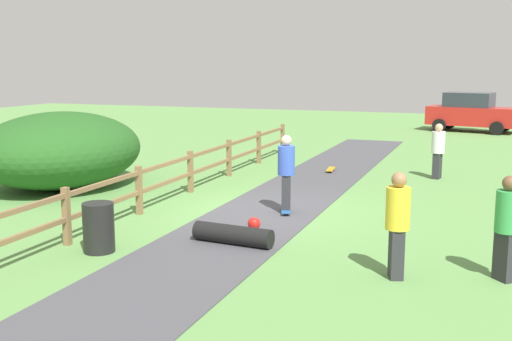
{
  "coord_description": "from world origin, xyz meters",
  "views": [
    {
      "loc": [
        4.67,
        -13.19,
        3.37
      ],
      "look_at": [
        -0.15,
        -0.37,
        1.0
      ],
      "focal_mm": 43.93,
      "sensor_mm": 36.0,
      "label": 1
    }
  ],
  "objects_px": {
    "bystander_yellow": "(398,220)",
    "bystander_green": "(507,224)",
    "bush_large": "(60,150)",
    "bystander_white": "(438,149)",
    "skater_fallen": "(235,234)",
    "skater_riding": "(286,170)",
    "skateboard_loose": "(331,169)",
    "trash_bin": "(99,228)",
    "parked_car_red": "(471,112)"
  },
  "relations": [
    {
      "from": "skater_fallen",
      "to": "bystander_yellow",
      "type": "relative_size",
      "value": 0.93
    },
    {
      "from": "skater_riding",
      "to": "skateboard_loose",
      "type": "xyz_separation_m",
      "value": [
        -0.36,
        5.67,
        -0.91
      ]
    },
    {
      "from": "trash_bin",
      "to": "bystander_yellow",
      "type": "xyz_separation_m",
      "value": [
        5.2,
        0.47,
        0.49
      ]
    },
    {
      "from": "bystander_white",
      "to": "skater_fallen",
      "type": "bearing_deg",
      "value": -109.77
    },
    {
      "from": "trash_bin",
      "to": "skater_riding",
      "type": "xyz_separation_m",
      "value": [
        2.25,
        3.97,
        0.55
      ]
    },
    {
      "from": "trash_bin",
      "to": "skater_fallen",
      "type": "relative_size",
      "value": 0.57
    },
    {
      "from": "parked_car_red",
      "to": "skateboard_loose",
      "type": "bearing_deg",
      "value": -105.0
    },
    {
      "from": "trash_bin",
      "to": "skateboard_loose",
      "type": "distance_m",
      "value": 9.82
    },
    {
      "from": "bystander_white",
      "to": "skateboard_loose",
      "type": "bearing_deg",
      "value": 179.78
    },
    {
      "from": "skater_riding",
      "to": "bystander_green",
      "type": "bearing_deg",
      "value": -33.54
    },
    {
      "from": "bush_large",
      "to": "parked_car_red",
      "type": "height_order",
      "value": "bush_large"
    },
    {
      "from": "skater_riding",
      "to": "skateboard_loose",
      "type": "height_order",
      "value": "skater_riding"
    },
    {
      "from": "trash_bin",
      "to": "bystander_white",
      "type": "bearing_deg",
      "value": 62.16
    },
    {
      "from": "skateboard_loose",
      "to": "bystander_white",
      "type": "bearing_deg",
      "value": -0.22
    },
    {
      "from": "skateboard_loose",
      "to": "bystander_yellow",
      "type": "height_order",
      "value": "bystander_yellow"
    },
    {
      "from": "bystander_white",
      "to": "bystander_green",
      "type": "bearing_deg",
      "value": -78.76
    },
    {
      "from": "bystander_yellow",
      "to": "parked_car_red",
      "type": "bearing_deg",
      "value": 89.08
    },
    {
      "from": "skateboard_loose",
      "to": "parked_car_red",
      "type": "relative_size",
      "value": 0.18
    },
    {
      "from": "trash_bin",
      "to": "bystander_white",
      "type": "xyz_separation_m",
      "value": [
        5.08,
        9.62,
        0.44
      ]
    },
    {
      "from": "bystander_yellow",
      "to": "bystander_green",
      "type": "bearing_deg",
      "value": 16.73
    },
    {
      "from": "bystander_yellow",
      "to": "skateboard_loose",
      "type": "bearing_deg",
      "value": 109.86
    },
    {
      "from": "trash_bin",
      "to": "skater_fallen",
      "type": "height_order",
      "value": "trash_bin"
    },
    {
      "from": "skateboard_loose",
      "to": "skater_riding",
      "type": "bearing_deg",
      "value": -86.37
    },
    {
      "from": "bush_large",
      "to": "bystander_yellow",
      "type": "xyz_separation_m",
      "value": [
        9.63,
        -4.23,
        -0.09
      ]
    },
    {
      "from": "trash_bin",
      "to": "bystander_white",
      "type": "height_order",
      "value": "bystander_white"
    },
    {
      "from": "skater_riding",
      "to": "skater_fallen",
      "type": "relative_size",
      "value": 1.11
    },
    {
      "from": "skater_riding",
      "to": "bystander_white",
      "type": "distance_m",
      "value": 6.33
    },
    {
      "from": "skater_fallen",
      "to": "bystander_green",
      "type": "height_order",
      "value": "bystander_green"
    },
    {
      "from": "trash_bin",
      "to": "skateboard_loose",
      "type": "height_order",
      "value": "trash_bin"
    },
    {
      "from": "skater_riding",
      "to": "parked_car_red",
      "type": "relative_size",
      "value": 0.39
    },
    {
      "from": "bystander_green",
      "to": "parked_car_red",
      "type": "distance_m",
      "value": 22.45
    },
    {
      "from": "skater_fallen",
      "to": "skateboard_loose",
      "type": "distance_m",
      "value": 8.32
    },
    {
      "from": "skateboard_loose",
      "to": "bystander_white",
      "type": "distance_m",
      "value": 3.29
    },
    {
      "from": "skateboard_loose",
      "to": "trash_bin",
      "type": "bearing_deg",
      "value": -101.1
    },
    {
      "from": "bush_large",
      "to": "bystander_yellow",
      "type": "bearing_deg",
      "value": -23.74
    },
    {
      "from": "skater_riding",
      "to": "skater_fallen",
      "type": "xyz_separation_m",
      "value": [
        -0.15,
        -2.65,
        -0.8
      ]
    },
    {
      "from": "skateboard_loose",
      "to": "parked_car_red",
      "type": "distance_m",
      "value": 14.24
    },
    {
      "from": "parked_car_red",
      "to": "bystander_yellow",
      "type": "bearing_deg",
      "value": -90.92
    },
    {
      "from": "bush_large",
      "to": "skater_riding",
      "type": "relative_size",
      "value": 2.77
    },
    {
      "from": "parked_car_red",
      "to": "bush_large",
      "type": "bearing_deg",
      "value": -118.17
    },
    {
      "from": "trash_bin",
      "to": "skater_riding",
      "type": "height_order",
      "value": "skater_riding"
    },
    {
      "from": "bystander_green",
      "to": "parked_car_red",
      "type": "xyz_separation_m",
      "value": [
        -1.24,
        22.42,
        0.04
      ]
    },
    {
      "from": "bystander_white",
      "to": "bystander_green",
      "type": "relative_size",
      "value": 0.97
    },
    {
      "from": "bush_large",
      "to": "skater_fallen",
      "type": "bearing_deg",
      "value": -27.46
    },
    {
      "from": "skater_fallen",
      "to": "bystander_green",
      "type": "bearing_deg",
      "value": -4.43
    },
    {
      "from": "skater_riding",
      "to": "parked_car_red",
      "type": "height_order",
      "value": "parked_car_red"
    },
    {
      "from": "parked_car_red",
      "to": "bystander_white",
      "type": "bearing_deg",
      "value": -92.03
    },
    {
      "from": "bush_large",
      "to": "bystander_green",
      "type": "bearing_deg",
      "value": -18.48
    },
    {
      "from": "bush_large",
      "to": "bystander_white",
      "type": "height_order",
      "value": "bush_large"
    },
    {
      "from": "skater_riding",
      "to": "skater_fallen",
      "type": "distance_m",
      "value": 2.78
    }
  ]
}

